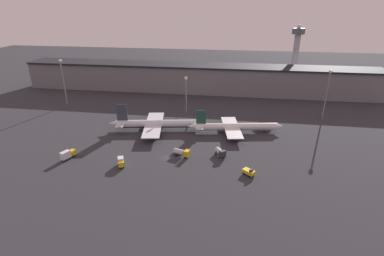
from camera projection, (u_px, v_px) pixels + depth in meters
ground at (166, 157)px, 125.06m from camera, size 600.00×600.00×0.00m
terminal_building at (198, 78)px, 212.30m from camera, size 247.07×21.70×19.17m
airplane_0 at (157, 124)px, 149.97m from camera, size 48.80×34.24×13.82m
airplane_1 at (235, 127)px, 147.37m from camera, size 47.53×28.12×11.81m
service_vehicle_0 at (121, 162)px, 117.79m from camera, size 3.85×5.11×3.42m
service_vehicle_1 at (67, 154)px, 123.13m from camera, size 4.42×6.79×3.68m
service_vehicle_2 at (182, 152)px, 125.21m from camera, size 7.36×4.52×3.22m
service_vehicle_3 at (249, 172)px, 111.77m from camera, size 5.04×4.73×2.90m
service_vehicle_4 at (220, 152)px, 125.40m from camera, size 5.11×6.05×3.33m
lamp_post_0 at (63, 77)px, 179.47m from camera, size 1.80×1.80×28.57m
lamp_post_1 at (186, 89)px, 170.82m from camera, size 1.80×1.80×21.04m
lamp_post_2 at (327, 89)px, 159.02m from camera, size 1.80×1.80×27.28m
control_tower at (296, 51)px, 221.87m from camera, size 9.00×9.00×44.75m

